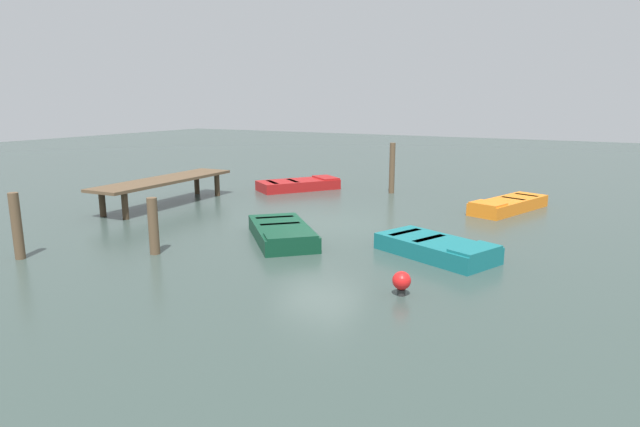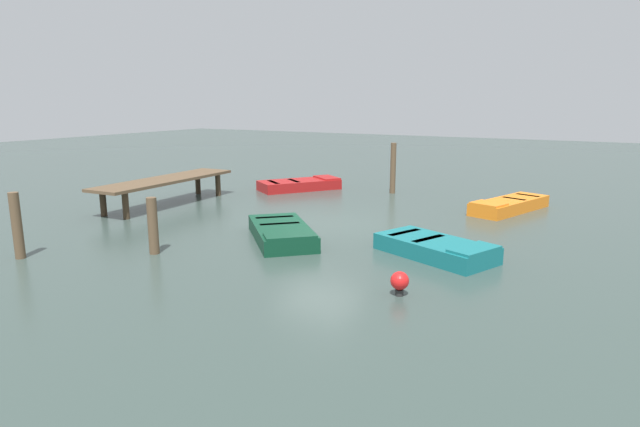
{
  "view_description": "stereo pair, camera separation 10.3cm",
  "coord_description": "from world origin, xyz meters",
  "px_view_note": "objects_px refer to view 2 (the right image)",
  "views": [
    {
      "loc": [
        -13.65,
        -7.45,
        3.69
      ],
      "look_at": [
        0.0,
        0.0,
        0.35
      ],
      "focal_mm": 29.86,
      "sensor_mm": 36.0,
      "label": 1
    },
    {
      "loc": [
        -13.6,
        -7.54,
        3.69
      ],
      "look_at": [
        0.0,
        0.0,
        0.35
      ],
      "focal_mm": 29.86,
      "sensor_mm": 36.0,
      "label": 2
    }
  ],
  "objects_px": {
    "dock_segment": "(165,182)",
    "rowboat_dark_green": "(282,232)",
    "mooring_piling_near_right": "(17,226)",
    "mooring_piling_center": "(393,168)",
    "mooring_piling_mid_left": "(153,226)",
    "rowboat_orange": "(509,205)",
    "marker_buoy": "(400,281)",
    "rowboat_red": "(300,184)",
    "rowboat_teal": "(436,248)"
  },
  "relations": [
    {
      "from": "rowboat_dark_green",
      "to": "mooring_piling_near_right",
      "type": "height_order",
      "value": "mooring_piling_near_right"
    },
    {
      "from": "dock_segment",
      "to": "marker_buoy",
      "type": "xyz_separation_m",
      "value": [
        -4.46,
        -10.5,
        -0.55
      ]
    },
    {
      "from": "dock_segment",
      "to": "mooring_piling_near_right",
      "type": "height_order",
      "value": "mooring_piling_near_right"
    },
    {
      "from": "dock_segment",
      "to": "marker_buoy",
      "type": "height_order",
      "value": "dock_segment"
    },
    {
      "from": "dock_segment",
      "to": "mooring_piling_center",
      "type": "distance_m",
      "value": 8.75
    },
    {
      "from": "mooring_piling_mid_left",
      "to": "rowboat_orange",
      "type": "bearing_deg",
      "value": -35.17
    },
    {
      "from": "rowboat_orange",
      "to": "mooring_piling_mid_left",
      "type": "bearing_deg",
      "value": -16.29
    },
    {
      "from": "mooring_piling_center",
      "to": "marker_buoy",
      "type": "distance_m",
      "value": 11.52
    },
    {
      "from": "rowboat_teal",
      "to": "rowboat_orange",
      "type": "height_order",
      "value": "same"
    },
    {
      "from": "rowboat_red",
      "to": "rowboat_orange",
      "type": "xyz_separation_m",
      "value": [
        -0.34,
        -8.45,
        -0.0
      ]
    },
    {
      "from": "rowboat_red",
      "to": "mooring_piling_center",
      "type": "relative_size",
      "value": 1.73
    },
    {
      "from": "rowboat_red",
      "to": "marker_buoy",
      "type": "height_order",
      "value": "marker_buoy"
    },
    {
      "from": "rowboat_dark_green",
      "to": "mooring_piling_center",
      "type": "height_order",
      "value": "mooring_piling_center"
    },
    {
      "from": "rowboat_red",
      "to": "marker_buoy",
      "type": "distance_m",
      "value": 12.51
    },
    {
      "from": "rowboat_teal",
      "to": "mooring_piling_near_right",
      "type": "relative_size",
      "value": 1.98
    },
    {
      "from": "rowboat_teal",
      "to": "rowboat_orange",
      "type": "xyz_separation_m",
      "value": [
        6.38,
        -0.59,
        -0.0
      ]
    },
    {
      "from": "rowboat_red",
      "to": "mooring_piling_center",
      "type": "distance_m",
      "value": 3.94
    },
    {
      "from": "rowboat_orange",
      "to": "rowboat_red",
      "type": "bearing_deg",
      "value": -73.4
    },
    {
      "from": "dock_segment",
      "to": "rowboat_dark_green",
      "type": "height_order",
      "value": "dock_segment"
    },
    {
      "from": "mooring_piling_mid_left",
      "to": "marker_buoy",
      "type": "xyz_separation_m",
      "value": [
        0.21,
        -6.26,
        -0.41
      ]
    },
    {
      "from": "dock_segment",
      "to": "rowboat_dark_green",
      "type": "relative_size",
      "value": 1.84
    },
    {
      "from": "rowboat_teal",
      "to": "mooring_piling_center",
      "type": "height_order",
      "value": "mooring_piling_center"
    },
    {
      "from": "rowboat_dark_green",
      "to": "dock_segment",
      "type": "bearing_deg",
      "value": -151.83
    },
    {
      "from": "rowboat_dark_green",
      "to": "mooring_piling_near_right",
      "type": "xyz_separation_m",
      "value": [
        -4.39,
        4.53,
        0.58
      ]
    },
    {
      "from": "rowboat_teal",
      "to": "marker_buoy",
      "type": "relative_size",
      "value": 6.55
    },
    {
      "from": "rowboat_red",
      "to": "rowboat_dark_green",
      "type": "height_order",
      "value": "same"
    },
    {
      "from": "mooring_piling_near_right",
      "to": "mooring_piling_mid_left",
      "type": "xyz_separation_m",
      "value": [
        1.83,
        -2.5,
        -0.1
      ]
    },
    {
      "from": "rowboat_red",
      "to": "mooring_piling_near_right",
      "type": "relative_size",
      "value": 2.2
    },
    {
      "from": "rowboat_orange",
      "to": "mooring_piling_near_right",
      "type": "xyz_separation_m",
      "value": [
        -11.3,
        9.17,
        0.58
      ]
    },
    {
      "from": "marker_buoy",
      "to": "mooring_piling_center",
      "type": "bearing_deg",
      "value": 22.08
    },
    {
      "from": "rowboat_orange",
      "to": "mooring_piling_near_right",
      "type": "bearing_deg",
      "value": -20.19
    },
    {
      "from": "rowboat_red",
      "to": "mooring_piling_near_right",
      "type": "bearing_deg",
      "value": -148.18
    },
    {
      "from": "dock_segment",
      "to": "rowboat_dark_green",
      "type": "xyz_separation_m",
      "value": [
        -2.11,
        -6.27,
        -0.62
      ]
    },
    {
      "from": "rowboat_dark_green",
      "to": "mooring_piling_near_right",
      "type": "distance_m",
      "value": 6.34
    },
    {
      "from": "mooring_piling_near_right",
      "to": "mooring_piling_center",
      "type": "distance_m",
      "value": 13.45
    },
    {
      "from": "rowboat_dark_green",
      "to": "marker_buoy",
      "type": "height_order",
      "value": "marker_buoy"
    },
    {
      "from": "rowboat_orange",
      "to": "marker_buoy",
      "type": "xyz_separation_m",
      "value": [
        -9.26,
        0.42,
        0.07
      ]
    },
    {
      "from": "rowboat_orange",
      "to": "mooring_piling_near_right",
      "type": "height_order",
      "value": "mooring_piling_near_right"
    },
    {
      "from": "marker_buoy",
      "to": "rowboat_orange",
      "type": "bearing_deg",
      "value": -2.58
    },
    {
      "from": "rowboat_dark_green",
      "to": "marker_buoy",
      "type": "bearing_deg",
      "value": 17.66
    },
    {
      "from": "rowboat_teal",
      "to": "mooring_piling_center",
      "type": "xyz_separation_m",
      "value": [
        7.77,
        4.15,
        0.79
      ]
    },
    {
      "from": "rowboat_dark_green",
      "to": "mooring_piling_mid_left",
      "type": "bearing_deg",
      "value": -81.6
    },
    {
      "from": "marker_buoy",
      "to": "rowboat_dark_green",
      "type": "bearing_deg",
      "value": 60.88
    },
    {
      "from": "mooring_piling_center",
      "to": "mooring_piling_mid_left",
      "type": "bearing_deg",
      "value": 169.9
    },
    {
      "from": "mooring_piling_mid_left",
      "to": "mooring_piling_center",
      "type": "distance_m",
      "value": 11.05
    },
    {
      "from": "rowboat_red",
      "to": "dock_segment",
      "type": "bearing_deg",
      "value": -170.31
    },
    {
      "from": "mooring_piling_center",
      "to": "marker_buoy",
      "type": "xyz_separation_m",
      "value": [
        -10.66,
        -4.32,
        -0.72
      ]
    },
    {
      "from": "dock_segment",
      "to": "rowboat_teal",
      "type": "height_order",
      "value": "dock_segment"
    },
    {
      "from": "dock_segment",
      "to": "rowboat_red",
      "type": "distance_m",
      "value": 5.73
    },
    {
      "from": "mooring_piling_near_right",
      "to": "marker_buoy",
      "type": "relative_size",
      "value": 3.31
    }
  ]
}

